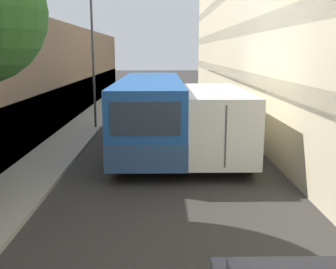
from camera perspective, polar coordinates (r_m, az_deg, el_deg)
The scene contains 7 objects.
ground_plane at distance 15.43m, azimuth -0.46°, elevation -3.30°, with size 150.00×150.00×0.00m, color #33302D.
sidewalk_left at distance 16.00m, azimuth -16.43°, elevation -3.00°, with size 1.99×60.00×0.13m.
building_right_apartment at distance 15.85m, azimuth 19.30°, elevation 16.49°, with size 2.40×60.00×11.03m.
bus at distance 16.80m, azimuth -2.53°, elevation 3.38°, with size 2.58×10.40×2.93m.
box_truck at distance 15.86m, azimuth 6.09°, elevation 2.49°, with size 2.34×8.38×2.66m.
panel_van at distance 27.26m, azimuth -2.17°, elevation 5.79°, with size 1.99×4.76×2.07m.
street_lamp at distance 20.95m, azimuth -10.99°, elevation 15.01°, with size 0.36×0.80×7.51m.
Camera 1 is at (-0.09, 0.11, 4.04)m, focal length 42.00 mm.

